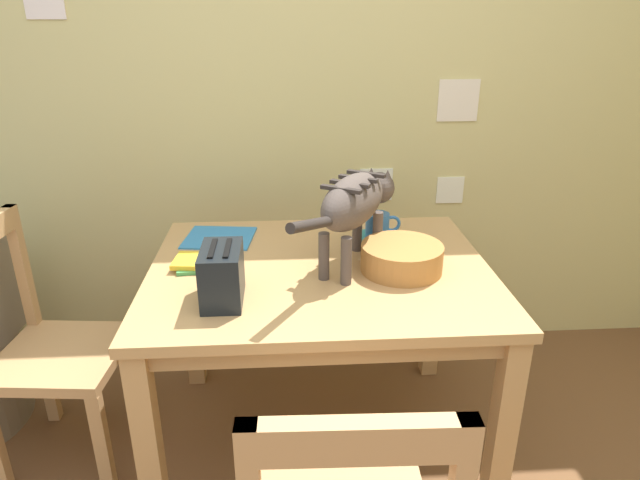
% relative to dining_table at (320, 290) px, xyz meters
% --- Properties ---
extents(wall_rear, '(4.38, 0.11, 2.50)m').
position_rel_dining_table_xyz_m(wall_rear, '(-0.02, 0.78, 0.58)').
color(wall_rear, '#D4C581').
rests_on(wall_rear, ground_plane).
extents(dining_table, '(1.17, 0.94, 0.76)m').
position_rel_dining_table_xyz_m(dining_table, '(0.00, 0.00, 0.00)').
color(dining_table, tan).
rests_on(dining_table, ground_plane).
extents(cat, '(0.41, 0.62, 0.32)m').
position_rel_dining_table_xyz_m(cat, '(0.12, 0.02, 0.32)').
color(cat, '#51453F').
rests_on(cat, dining_table).
extents(saucer_bowl, '(0.18, 0.18, 0.03)m').
position_rel_dining_table_xyz_m(saucer_bowl, '(0.23, 0.20, 0.10)').
color(saucer_bowl, teal).
rests_on(saucer_bowl, dining_table).
extents(coffee_mug, '(0.13, 0.09, 0.09)m').
position_rel_dining_table_xyz_m(coffee_mug, '(0.23, 0.20, 0.16)').
color(coffee_mug, '#3576C4').
rests_on(coffee_mug, saucer_bowl).
extents(magazine, '(0.29, 0.26, 0.01)m').
position_rel_dining_table_xyz_m(magazine, '(-0.37, 0.28, 0.09)').
color(magazine, '#2E7EC1').
rests_on(magazine, dining_table).
extents(book_stack, '(0.19, 0.15, 0.03)m').
position_rel_dining_table_xyz_m(book_stack, '(-0.41, 0.03, 0.11)').
color(book_stack, '#489D50').
rests_on(book_stack, dining_table).
extents(wicker_basket, '(0.28, 0.28, 0.09)m').
position_rel_dining_table_xyz_m(wicker_basket, '(0.27, -0.05, 0.14)').
color(wicker_basket, '#B2763B').
rests_on(wicker_basket, dining_table).
extents(toaster, '(0.12, 0.20, 0.18)m').
position_rel_dining_table_xyz_m(toaster, '(-0.31, -0.22, 0.18)').
color(toaster, black).
rests_on(toaster, dining_table).
extents(wooden_chair_near, '(0.46, 0.46, 0.94)m').
position_rel_dining_table_xyz_m(wooden_chair_near, '(-0.97, -0.00, -0.21)').
color(wooden_chair_near, tan).
rests_on(wooden_chair_near, ground_plane).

